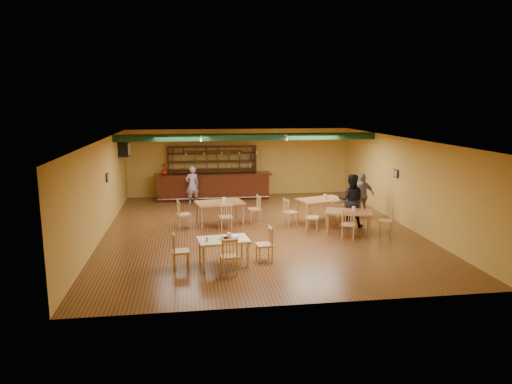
{
  "coord_description": "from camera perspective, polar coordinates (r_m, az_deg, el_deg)",
  "views": [
    {
      "loc": [
        -2.21,
        -14.96,
        4.16
      ],
      "look_at": [
        -0.01,
        0.6,
        1.15
      ],
      "focal_mm": 32.83,
      "sensor_mm": 36.0,
      "label": 1
    }
  ],
  "objects": [
    {
      "name": "patron_right_b",
      "position": [
        17.61,
        12.82,
        -0.38
      ],
      "size": [
        1.01,
        0.55,
        1.63
      ],
      "primitive_type": "imported",
      "rotation": [
        0.0,
        0.0,
        3.31
      ],
      "color": "gray",
      "rests_on": "ground"
    },
    {
      "name": "picture_right",
      "position": [
        17.22,
        16.69,
        2.17
      ],
      "size": [
        0.04,
        0.34,
        0.28
      ],
      "primitive_type": "cube",
      "color": "black",
      "rests_on": "wall_right"
    },
    {
      "name": "dining_table_b",
      "position": [
        16.78,
        7.95,
        -2.2
      ],
      "size": [
        1.83,
        1.41,
        0.81
      ],
      "primitive_type": "cube",
      "rotation": [
        0.0,
        0.0,
        0.3
      ],
      "color": "#9C6037",
      "rests_on": "ground"
    },
    {
      "name": "pizza_server",
      "position": [
        12.22,
        -2.93,
        -5.56
      ],
      "size": [
        0.32,
        0.09,
        0.0
      ],
      "primitive_type": "cube",
      "rotation": [
        0.0,
        0.0,
        -0.01
      ],
      "color": "silver",
      "rests_on": "pizza_tray"
    },
    {
      "name": "parmesan_shaker",
      "position": [
        11.99,
        -5.96,
        -5.73
      ],
      "size": [
        0.08,
        0.08,
        0.11
      ],
      "primitive_type": "cylinder",
      "rotation": [
        0.0,
        0.0,
        0.12
      ],
      "color": "#EAE5C6",
      "rests_on": "near_table"
    },
    {
      "name": "bar_counter",
      "position": [
        20.45,
        -5.21,
        0.68
      ],
      "size": [
        5.07,
        0.85,
        1.13
      ],
      "primitive_type": "cube",
      "color": "#36130A",
      "rests_on": "ground"
    },
    {
      "name": "track_rail_left",
      "position": [
        18.4,
        -6.82,
        6.97
      ],
      "size": [
        0.05,
        2.5,
        0.05
      ],
      "primitive_type": "cube",
      "color": "silver",
      "rests_on": "ceiling"
    },
    {
      "name": "ac_unit",
      "position": [
        19.42,
        -15.75,
        5.09
      ],
      "size": [
        0.34,
        0.7,
        0.48
      ],
      "primitive_type": "cube",
      "color": "silver",
      "rests_on": "wall_left"
    },
    {
      "name": "picture_left",
      "position": [
        16.38,
        -17.67,
        1.69
      ],
      "size": [
        0.04,
        0.34,
        0.28
      ],
      "primitive_type": "cube",
      "color": "black",
      "rests_on": "wall_left"
    },
    {
      "name": "patron_bar",
      "position": [
        19.58,
        -7.76,
        0.84
      ],
      "size": [
        0.67,
        0.54,
        1.59
      ],
      "primitive_type": "imported",
      "rotation": [
        0.0,
        0.0,
        3.46
      ],
      "color": "#7C4698",
      "rests_on": "ground"
    },
    {
      "name": "ceiling_beam",
      "position": [
        17.94,
        -0.97,
        6.72
      ],
      "size": [
        10.0,
        0.3,
        0.25
      ],
      "primitive_type": "cube",
      "color": "black",
      "rests_on": "ceiling"
    },
    {
      "name": "pizza_tray",
      "position": [
        12.17,
        -3.56,
        -5.68
      ],
      "size": [
        0.48,
        0.48,
        0.01
      ],
      "primitive_type": "cylinder",
      "rotation": [
        0.0,
        0.0,
        -0.23
      ],
      "color": "silver",
      "rests_on": "near_table"
    },
    {
      "name": "patron_right_a",
      "position": [
        16.17,
        11.5,
        -1.0
      ],
      "size": [
        1.06,
        0.94,
        1.8
      ],
      "primitive_type": "imported",
      "rotation": [
        0.0,
        0.0,
        2.79
      ],
      "color": "black",
      "rests_on": "ground"
    },
    {
      "name": "floor",
      "position": [
        15.68,
        0.33,
        -4.54
      ],
      "size": [
        12.0,
        12.0,
        0.0
      ],
      "primitive_type": "plane",
      "color": "#532B17",
      "rests_on": "ground"
    },
    {
      "name": "track_rail_right",
      "position": [
        18.75,
        3.08,
        7.1
      ],
      "size": [
        0.05,
        2.5,
        0.05
      ],
      "primitive_type": "cube",
      "color": "silver",
      "rests_on": "ceiling"
    },
    {
      "name": "poinsettia",
      "position": [
        20.33,
        -11.14,
        2.74
      ],
      "size": [
        0.34,
        0.34,
        0.47
      ],
      "primitive_type": "imported",
      "rotation": [
        0.0,
        0.0,
        0.35
      ],
      "color": "#A6210F",
      "rests_on": "bar_counter"
    },
    {
      "name": "dining_table_d",
      "position": [
        15.47,
        11.2,
        -3.58
      ],
      "size": [
        1.66,
        1.31,
        0.72
      ],
      "primitive_type": "cube",
      "rotation": [
        0.0,
        0.0,
        -0.35
      ],
      "color": "#9C6037",
      "rests_on": "ground"
    },
    {
      "name": "dining_table_a",
      "position": [
        16.22,
        -4.45,
        -2.59
      ],
      "size": [
        1.76,
        1.24,
        0.8
      ],
      "primitive_type": "cube",
      "rotation": [
        0.0,
        0.0,
        0.19
      ],
      "color": "#9C6037",
      "rests_on": "ground"
    },
    {
      "name": "side_plate",
      "position": [
        12.03,
        -1.5,
        -5.87
      ],
      "size": [
        0.24,
        0.24,
        0.01
      ],
      "primitive_type": "cylinder",
      "rotation": [
        0.0,
        0.0,
        0.12
      ],
      "color": "white",
      "rests_on": "near_table"
    },
    {
      "name": "napkin_stack",
      "position": [
        12.36,
        -2.55,
        -5.37
      ],
      "size": [
        0.21,
        0.16,
        0.03
      ],
      "primitive_type": "cube",
      "rotation": [
        0.0,
        0.0,
        0.05
      ],
      "color": "white",
      "rests_on": "near_table"
    },
    {
      "name": "back_bar_hutch",
      "position": [
        20.98,
        -5.33,
        2.52
      ],
      "size": [
        3.93,
        0.4,
        2.28
      ],
      "primitive_type": "cube",
      "color": "#36130A",
      "rests_on": "ground"
    },
    {
      "name": "near_table",
      "position": [
        12.27,
        -3.98,
        -7.29
      ],
      "size": [
        1.39,
        0.98,
        0.7
      ],
      "primitive_type": "cube",
      "rotation": [
        0.0,
        0.0,
        0.12
      ],
      "color": "tan",
      "rests_on": "ground"
    }
  ]
}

